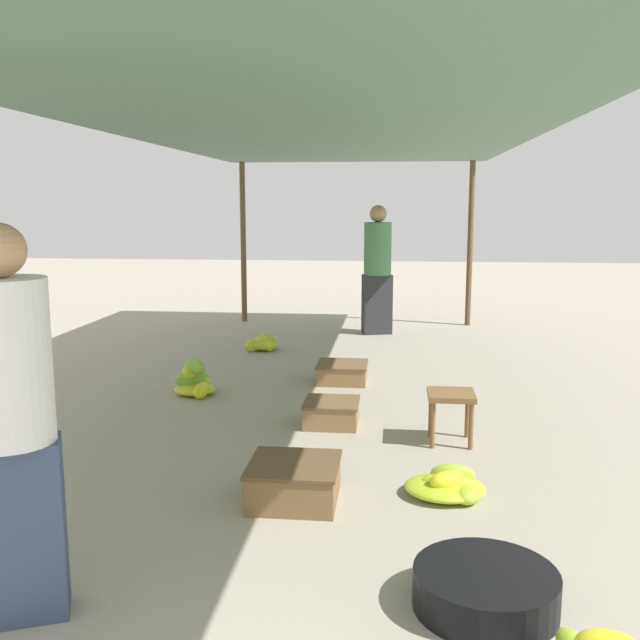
# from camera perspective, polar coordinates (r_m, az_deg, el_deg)

# --- Properties ---
(canopy_post_back_left) EXTENTS (0.08, 0.08, 2.34)m
(canopy_post_back_left) POSITION_cam_1_polar(r_m,az_deg,el_deg) (10.60, -6.15, 6.16)
(canopy_post_back_left) COLOR brown
(canopy_post_back_left) RESTS_ON ground
(canopy_post_back_right) EXTENTS (0.08, 0.08, 2.34)m
(canopy_post_back_right) POSITION_cam_1_polar(r_m,az_deg,el_deg) (10.41, 11.92, 5.95)
(canopy_post_back_right) COLOR brown
(canopy_post_back_right) RESTS_ON ground
(canopy_tarp) EXTENTS (3.69, 8.76, 0.04)m
(canopy_tarp) POSITION_cam_1_polar(r_m,az_deg,el_deg) (6.23, 0.55, 14.94)
(canopy_tarp) COLOR #567A60
(canopy_tarp) RESTS_ON canopy_post_front_left
(vendor_foreground) EXTENTS (0.47, 0.47, 1.68)m
(vendor_foreground) POSITION_cam_1_polar(r_m,az_deg,el_deg) (3.20, -23.53, -7.38)
(vendor_foreground) COLOR #384766
(vendor_foreground) RESTS_ON ground
(stool) EXTENTS (0.34, 0.34, 0.38)m
(stool) POSITION_cam_1_polar(r_m,az_deg,el_deg) (5.34, 10.43, -6.46)
(stool) COLOR brown
(stool) RESTS_ON ground
(basin_black) EXTENTS (0.63, 0.63, 0.17)m
(basin_black) POSITION_cam_1_polar(r_m,az_deg,el_deg) (3.39, 13.09, -20.26)
(basin_black) COLOR black
(basin_black) RESTS_ON ground
(banana_pile_left_0) EXTENTS (0.40, 0.54, 0.34)m
(banana_pile_left_0) POSITION_cam_1_polar(r_m,az_deg,el_deg) (6.70, -9.96, -4.86)
(banana_pile_left_0) COLOR #77B437
(banana_pile_left_0) RESTS_ON ground
(banana_pile_left_1) EXTENTS (0.43, 0.41, 0.20)m
(banana_pile_left_1) POSITION_cam_1_polar(r_m,az_deg,el_deg) (8.57, -4.60, -1.88)
(banana_pile_left_1) COLOR #B3CC2C
(banana_pile_left_1) RESTS_ON ground
(banana_pile_right_1) EXTENTS (0.49, 0.43, 0.19)m
(banana_pile_right_1) POSITION_cam_1_polar(r_m,az_deg,el_deg) (4.47, 10.24, -12.91)
(banana_pile_right_1) COLOR #9BC230
(banana_pile_right_1) RESTS_ON ground
(crate_near) EXTENTS (0.53, 0.53, 0.24)m
(crate_near) POSITION_cam_1_polar(r_m,az_deg,el_deg) (4.32, -2.09, -12.80)
(crate_near) COLOR brown
(crate_near) RESTS_ON ground
(crate_mid) EXTENTS (0.49, 0.49, 0.19)m
(crate_mid) POSITION_cam_1_polar(r_m,az_deg,el_deg) (7.06, 1.80, -4.21)
(crate_mid) COLOR olive
(crate_mid) RESTS_ON ground
(crate_far) EXTENTS (0.44, 0.44, 0.19)m
(crate_far) POSITION_cam_1_polar(r_m,az_deg,el_deg) (5.72, 0.93, -7.42)
(crate_far) COLOR olive
(crate_far) RESTS_ON ground
(shopper_walking_mid) EXTENTS (0.45, 0.45, 1.72)m
(shopper_walking_mid) POSITION_cam_1_polar(r_m,az_deg,el_deg) (9.56, 4.62, 4.19)
(shopper_walking_mid) COLOR #2D2D33
(shopper_walking_mid) RESTS_ON ground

